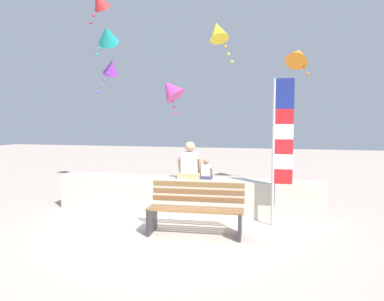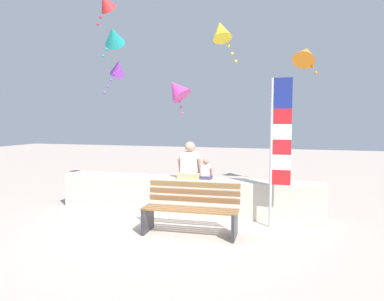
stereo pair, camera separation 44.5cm
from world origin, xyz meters
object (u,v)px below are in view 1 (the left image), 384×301
flag_banner (280,140)px  kite_yellow (218,31)px  person_child (206,171)px  kite_purple (111,67)px  person_adult (190,164)px  kite_orange (298,55)px  park_bench (196,210)px  kite_magenta (170,89)px  kite_red (99,1)px  kite_teal (107,35)px

flag_banner → kite_yellow: kite_yellow is taller
person_child → kite_purple: 4.63m
person_adult → flag_banner: size_ratio=0.29×
person_child → kite_yellow: kite_yellow is taller
flag_banner → kite_yellow: 3.57m
person_child → kite_orange: bearing=60.4°
park_bench → kite_magenta: kite_magenta is taller
kite_orange → kite_magenta: bearing=-172.7°
flag_banner → kite_purple: size_ratio=2.59×
kite_orange → kite_purple: 5.37m
kite_red → kite_orange: size_ratio=0.90×
park_bench → flag_banner: size_ratio=0.62×
person_adult → kite_yellow: kite_yellow is taller
park_bench → person_adult: person_adult is taller
flag_banner → kite_purple: kite_purple is taller
park_bench → kite_magenta: size_ratio=1.44×
person_adult → kite_orange: (2.33, 3.49, 2.80)m
park_bench → kite_teal: (-3.14, 3.00, 3.88)m
park_bench → person_adult: size_ratio=2.15×
kite_orange → kite_red: bearing=-160.9°
flag_banner → kite_orange: 4.65m
person_child → flag_banner: bearing=-20.4°
kite_teal → kite_orange: 5.38m
kite_magenta → kite_orange: bearing=7.3°
park_bench → person_child: bearing=93.8°
park_bench → person_child: size_ratio=3.91×
kite_yellow → kite_red: size_ratio=1.21×
flag_banner → kite_orange: (0.48, 4.05, 2.24)m
park_bench → kite_red: 6.59m
park_bench → person_child: 1.44m
person_adult → kite_orange: 5.05m
person_child → kite_yellow: size_ratio=0.41×
person_child → kite_orange: (1.98, 3.49, 2.94)m
person_adult → flag_banner: flag_banner is taller
park_bench → person_adult: bearing=108.0°
kite_magenta → kite_orange: (3.69, 0.47, 0.92)m
kite_orange → kite_teal: bearing=-159.9°
kite_yellow → kite_purple: bearing=168.0°
person_adult → flag_banner: bearing=-16.7°
kite_teal → kite_magenta: kite_teal is taller
park_bench → kite_orange: kite_orange is taller
park_bench → kite_teal: bearing=136.3°
park_bench → kite_purple: size_ratio=1.60×
kite_teal → kite_purple: bearing=106.8°
kite_yellow → kite_red: bearing=176.1°
flag_banner → kite_yellow: size_ratio=2.57×
person_child → kite_orange: 4.98m
park_bench → kite_teal: 5.82m
flag_banner → kite_magenta: bearing=131.9°
person_adult → kite_red: (-2.94, 1.67, 4.15)m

